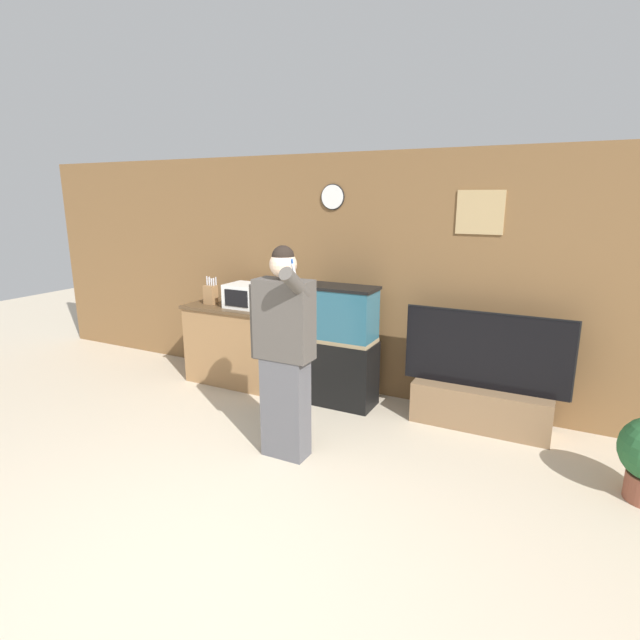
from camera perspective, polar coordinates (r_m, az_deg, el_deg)
ground_plane at (r=3.35m, az=-13.21°, el=-26.41°), size 18.00×18.00×0.00m
wall_back_paneled at (r=5.34m, az=7.77°, el=4.67°), size 10.00×0.08×2.60m
counter_island at (r=5.94m, az=-9.05°, el=-2.76°), size 1.27×0.61×0.92m
microwave at (r=5.72m, az=-8.16°, el=2.75°), size 0.49×0.37×0.27m
knife_block at (r=5.99m, az=-12.39°, el=2.92°), size 0.14×0.11×0.32m
aquarium_on_stand at (r=5.23m, az=1.70°, el=-2.94°), size 0.87×0.38×1.27m
tv_on_stand at (r=5.02m, az=17.98°, el=-8.06°), size 1.53×0.40×1.12m
person_standing at (r=4.08m, az=-4.20°, el=-3.52°), size 0.56×0.42×1.78m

